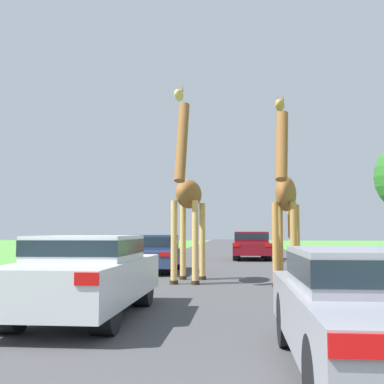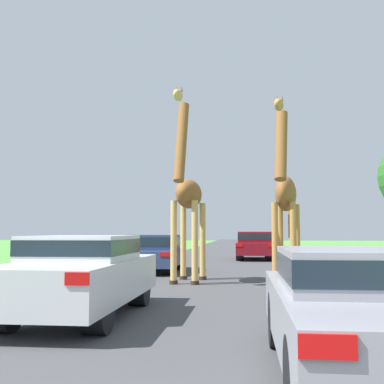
% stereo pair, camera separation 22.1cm
% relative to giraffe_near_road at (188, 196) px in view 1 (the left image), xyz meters
% --- Properties ---
extents(road, '(8.35, 120.00, 0.00)m').
position_rel_giraffe_near_road_xyz_m(road, '(1.16, 16.96, -2.53)').
color(road, '#424244').
rests_on(road, ground).
extents(giraffe_near_road, '(0.94, 2.88, 5.47)m').
position_rel_giraffe_near_road_xyz_m(giraffe_near_road, '(0.00, 0.00, 0.00)').
color(giraffe_near_road, tan).
rests_on(giraffe_near_road, ground).
extents(giraffe_companion, '(0.93, 2.60, 5.06)m').
position_rel_giraffe_near_road_xyz_m(giraffe_companion, '(2.79, -0.47, -0.06)').
color(giraffe_companion, '#B77F3D').
rests_on(giraffe_companion, ground).
extents(car_lead_maroon, '(1.87, 4.34, 1.30)m').
position_rel_giraffe_near_road_xyz_m(car_lead_maroon, '(2.90, -8.96, -1.82)').
color(car_lead_maroon, gray).
rests_on(car_lead_maroon, ground).
extents(car_queue_right, '(1.94, 4.44, 1.47)m').
position_rel_giraffe_near_road_xyz_m(car_queue_right, '(2.18, 11.97, -1.75)').
color(car_queue_right, maroon).
rests_on(car_queue_right, ground).
extents(car_queue_left, '(1.94, 4.18, 1.35)m').
position_rel_giraffe_near_road_xyz_m(car_queue_left, '(-1.71, 3.59, -1.81)').
color(car_queue_left, navy).
rests_on(car_queue_left, ground).
extents(car_far_ahead, '(1.77, 4.56, 1.41)m').
position_rel_giraffe_near_road_xyz_m(car_far_ahead, '(-1.17, -5.84, -1.76)').
color(car_far_ahead, silver).
rests_on(car_far_ahead, ground).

